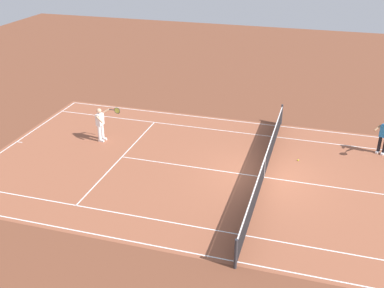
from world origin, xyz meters
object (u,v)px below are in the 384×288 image
tennis_net (265,167)px  tennis_player_far (384,135)px  tennis_player_near (101,123)px  tennis_ball (298,160)px

tennis_net → tennis_player_far: tennis_player_far is taller
tennis_net → tennis_player_far: size_ratio=6.89×
tennis_net → tennis_player_near: 8.15m
tennis_player_near → tennis_net: bearing=170.6°
tennis_ball → tennis_net: bearing=56.9°
tennis_player_far → tennis_ball: 4.07m
tennis_ball → tennis_player_near: bearing=3.5°
tennis_player_near → tennis_player_far: size_ratio=1.00×
tennis_player_far → tennis_player_near: bearing=10.5°
tennis_net → tennis_player_far: bearing=-142.3°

